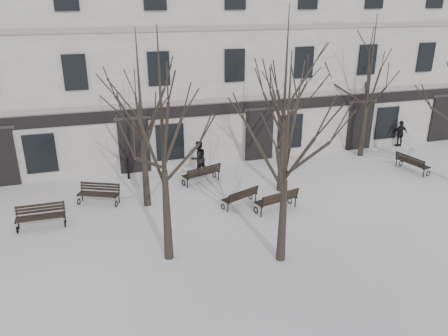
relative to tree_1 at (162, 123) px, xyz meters
name	(u,v)px	position (x,y,z in m)	size (l,w,h in m)	color
ground	(246,234)	(3.22, 0.79, -5.01)	(100.00, 100.00, 0.00)	white
building	(179,53)	(3.22, 13.75, 0.51)	(40.40, 10.20, 11.40)	silver
tree_1	(162,123)	(0.00, 0.00, 0.00)	(5.61, 5.61, 8.01)	black
tree_2	(287,138)	(3.81, -1.22, -0.47)	(5.08, 5.08, 7.26)	black
tree_4	(140,99)	(-0.20, 4.53, -0.19)	(5.39, 5.39, 7.71)	black
tree_5	(286,80)	(6.17, 4.32, 0.32)	(5.97, 5.97, 8.53)	black
tree_6	(371,70)	(12.72, 7.59, -0.02)	(5.58, 5.58, 7.98)	black
bench_0	(41,216)	(-4.58, 3.70, -4.49)	(1.90, 0.69, 0.95)	black
bench_1	(241,196)	(3.78, 3.22, -4.54)	(1.81, 1.22, 0.87)	black
bench_2	(277,200)	(5.16, 2.34, -4.47)	(2.06, 1.17, 0.99)	black
bench_3	(99,193)	(-2.26, 5.31, -4.50)	(1.94, 1.35, 0.93)	black
bench_4	(202,173)	(2.74, 6.23, -4.48)	(2.05, 1.28, 0.98)	black
bench_5	(412,163)	(13.88, 4.59, -4.50)	(1.05, 1.95, 0.94)	black
bollard_a	(128,168)	(-0.74, 7.86, -4.40)	(0.15, 0.15, 1.14)	black
bollard_b	(285,155)	(7.77, 7.46, -4.43)	(0.14, 0.14, 1.09)	black
pedestrian_b	(199,175)	(2.84, 7.34, -5.01)	(0.91, 0.71, 1.87)	black
pedestrian_c	(398,146)	(16.01, 8.43, -5.01)	(0.97, 0.40, 1.65)	black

